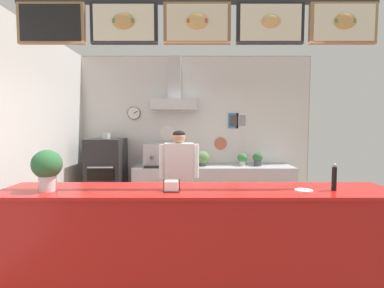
% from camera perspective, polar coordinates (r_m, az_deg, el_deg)
% --- Properties ---
extents(ground_plane, '(6.38, 6.38, 0.00)m').
position_cam_1_polar(ground_plane, '(3.37, 0.78, -25.77)').
color(ground_plane, brown).
extents(back_wall_assembly, '(4.50, 2.83, 3.00)m').
position_cam_1_polar(back_wall_assembly, '(5.44, 0.11, 3.18)').
color(back_wall_assembly, '#9E9E99').
rests_on(back_wall_assembly, ground_plane).
extents(service_counter, '(3.77, 0.66, 1.05)m').
position_cam_1_polar(service_counter, '(2.91, 0.88, -19.26)').
color(service_counter, '#B21916').
rests_on(service_counter, ground_plane).
extents(back_prep_counter, '(2.93, 0.63, 0.90)m').
position_cam_1_polar(back_prep_counter, '(5.34, 4.15, -9.34)').
color(back_prep_counter, silver).
rests_on(back_prep_counter, ground_plane).
extents(pizza_oven, '(0.61, 0.73, 1.52)m').
position_cam_1_polar(pizza_oven, '(5.38, -17.05, -6.51)').
color(pizza_oven, '#232326').
rests_on(pizza_oven, ground_plane).
extents(shop_worker, '(0.56, 0.24, 1.59)m').
position_cam_1_polar(shop_worker, '(4.00, -2.83, -7.85)').
color(shop_worker, '#232328').
rests_on(shop_worker, ground_plane).
extents(espresso_machine, '(0.54, 0.48, 0.41)m').
position_cam_1_polar(espresso_machine, '(5.22, -6.85, -2.30)').
color(espresso_machine, '#B7BABF').
rests_on(espresso_machine, back_prep_counter).
extents(potted_rosemary, '(0.21, 0.21, 0.25)m').
position_cam_1_polar(potted_rosemary, '(5.22, -3.39, -2.94)').
color(potted_rosemary, '#9E563D').
rests_on(potted_rosemary, back_prep_counter).
extents(potted_oregano, '(0.26, 0.26, 0.27)m').
position_cam_1_polar(potted_oregano, '(5.24, 1.96, -2.85)').
color(potted_oregano, '#4C4C51').
rests_on(potted_oregano, back_prep_counter).
extents(potted_basil, '(0.18, 0.18, 0.23)m').
position_cam_1_polar(potted_basil, '(5.34, 10.00, -2.93)').
color(potted_basil, beige).
rests_on(potted_basil, back_prep_counter).
extents(potted_thyme, '(0.19, 0.19, 0.24)m').
position_cam_1_polar(potted_thyme, '(5.38, 12.99, -2.92)').
color(potted_thyme, '#4C4C51').
rests_on(potted_thyme, back_prep_counter).
extents(condiment_plate, '(0.16, 0.16, 0.01)m').
position_cam_1_polar(condiment_plate, '(2.86, 21.56, -8.73)').
color(condiment_plate, white).
rests_on(condiment_plate, service_counter).
extents(napkin_holder, '(0.16, 0.15, 0.11)m').
position_cam_1_polar(napkin_holder, '(2.67, -4.36, -8.54)').
color(napkin_holder, '#262628').
rests_on(napkin_holder, service_counter).
extents(basil_vase, '(0.27, 0.27, 0.39)m').
position_cam_1_polar(basil_vase, '(2.95, -27.54, -4.36)').
color(basil_vase, silver).
rests_on(basil_vase, service_counter).
extents(pepper_grinder, '(0.04, 0.04, 0.26)m').
position_cam_1_polar(pepper_grinder, '(2.98, 26.71, -6.02)').
color(pepper_grinder, black).
rests_on(pepper_grinder, service_counter).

